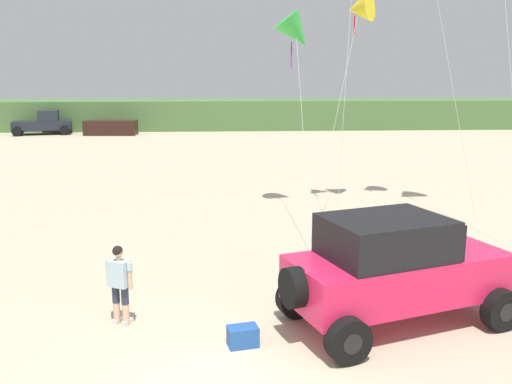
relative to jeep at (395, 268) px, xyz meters
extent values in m
cube|color=#4C703D|center=(-7.78, 42.57, 0.10)|extent=(90.00, 7.14, 2.60)
cube|color=#EA2151|center=(0.07, 0.02, -0.19)|extent=(4.76, 3.15, 0.90)
cube|color=#EA2151|center=(1.63, 0.55, 0.18)|extent=(1.58, 1.96, 0.12)
cube|color=black|center=(-0.27, -0.09, 0.66)|extent=(2.74, 2.40, 0.80)
cube|color=black|center=(0.87, 0.29, 0.62)|extent=(0.63, 1.62, 0.72)
cube|color=black|center=(2.23, 0.75, -0.46)|extent=(0.77, 1.77, 0.28)
cylinder|color=black|center=(-2.13, -0.72, -0.09)|extent=(0.53, 0.83, 0.77)
cylinder|color=black|center=(1.39, 1.56, -0.78)|extent=(0.89, 0.55, 0.84)
cylinder|color=black|center=(1.39, 1.56, -0.78)|extent=(0.46, 0.42, 0.38)
cylinder|color=black|center=(2.05, -0.39, -0.78)|extent=(0.89, 0.55, 0.84)
cylinder|color=black|center=(2.05, -0.39, -0.78)|extent=(0.46, 0.42, 0.38)
cylinder|color=black|center=(-1.92, 0.44, -0.78)|extent=(0.89, 0.55, 0.84)
cylinder|color=black|center=(-1.92, 0.44, -0.78)|extent=(0.46, 0.42, 0.38)
cylinder|color=black|center=(-1.26, -1.51, -0.78)|extent=(0.89, 0.55, 0.84)
cylinder|color=black|center=(-1.26, -1.51, -0.78)|extent=(0.46, 0.42, 0.38)
cylinder|color=#DBB28E|center=(-5.61, 0.35, -0.95)|extent=(0.14, 0.14, 0.49)
cylinder|color=#2D3347|center=(-5.61, 0.35, -0.56)|extent=(0.15, 0.15, 0.36)
cube|color=silver|center=(-5.59, 0.38, -1.15)|extent=(0.21, 0.28, 0.10)
cylinder|color=#DBB28E|center=(-5.41, 0.25, -0.95)|extent=(0.14, 0.14, 0.49)
cylinder|color=#2D3347|center=(-5.41, 0.25, -0.56)|extent=(0.15, 0.15, 0.36)
cube|color=silver|center=(-5.39, 0.29, -1.15)|extent=(0.21, 0.28, 0.10)
cube|color=silver|center=(-5.51, 0.30, -0.11)|extent=(0.47, 0.41, 0.54)
cylinder|color=#DBB28E|center=(-5.74, 0.41, -0.12)|extent=(0.09, 0.09, 0.56)
cylinder|color=silver|center=(-5.74, 0.41, 0.07)|extent=(0.11, 0.11, 0.16)
cylinder|color=#DBB28E|center=(-5.28, 0.19, -0.12)|extent=(0.09, 0.09, 0.56)
cylinder|color=silver|center=(-5.28, 0.19, 0.07)|extent=(0.11, 0.11, 0.16)
cylinder|color=#DBB28E|center=(-5.51, 0.30, 0.20)|extent=(0.10, 0.10, 0.08)
sphere|color=#DBB28E|center=(-5.51, 0.30, 0.34)|extent=(0.21, 0.21, 0.21)
sphere|color=black|center=(-5.52, 0.28, 0.36)|extent=(0.21, 0.21, 0.21)
cube|color=#23519E|center=(-3.08, -0.77, -1.01)|extent=(0.62, 0.47, 0.38)
cube|color=#1E232D|center=(-18.43, 37.48, -0.44)|extent=(4.88, 2.76, 0.76)
cube|color=#1E232D|center=(-17.89, 37.58, 0.36)|extent=(1.92, 2.08, 0.84)
cylinder|color=black|center=(-16.82, 38.87, -0.82)|extent=(0.80, 0.40, 0.76)
cylinder|color=black|center=(-16.41, 36.81, -0.82)|extent=(0.80, 0.40, 0.76)
cylinder|color=black|center=(-20.45, 38.14, -0.82)|extent=(0.80, 0.40, 0.76)
cylinder|color=black|center=(-20.04, 36.08, -0.82)|extent=(0.80, 0.40, 0.76)
cube|color=black|center=(-12.63, 36.74, -0.60)|extent=(4.28, 1.92, 1.20)
cone|color=yellow|center=(1.59, 10.57, 6.10)|extent=(1.35, 1.61, 1.42)
cylinder|color=red|center=(1.44, 10.57, 5.52)|extent=(0.05, 0.11, 0.66)
cylinder|color=silver|center=(0.39, 8.14, 2.47)|extent=(2.41, 4.87, 7.26)
cylinder|color=silver|center=(0.43, 6.90, 4.83)|extent=(1.13, 3.17, 11.96)
cylinder|color=silver|center=(4.88, 5.88, 4.75)|extent=(0.27, 3.58, 11.81)
cylinder|color=silver|center=(4.23, 8.42, 3.91)|extent=(1.60, 2.47, 10.12)
cone|color=green|center=(-0.80, 9.82, 5.21)|extent=(1.83, 1.49, 1.82)
cylinder|color=purple|center=(-0.95, 9.82, 4.41)|extent=(0.05, 0.07, 0.91)
cylinder|color=silver|center=(-0.88, 7.09, 2.03)|extent=(0.18, 5.47, 6.37)
camera|label=1|loc=(-3.42, -10.49, 3.80)|focal=39.50mm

